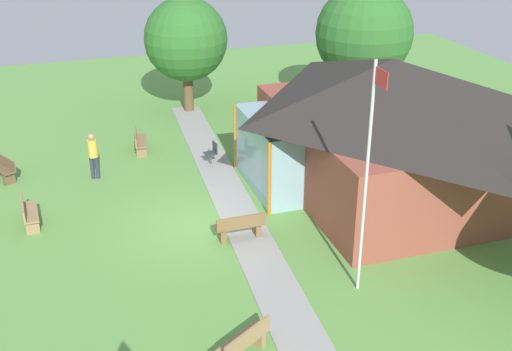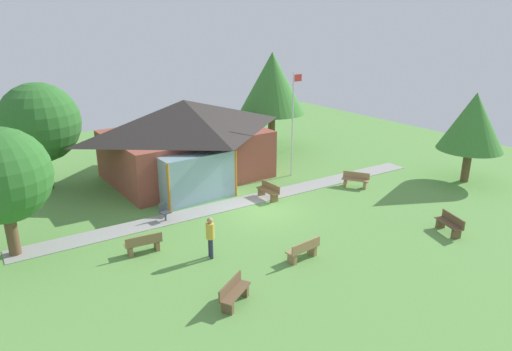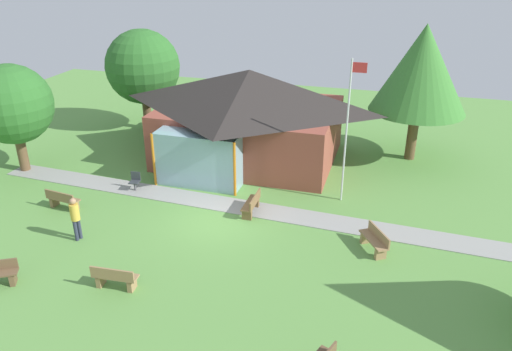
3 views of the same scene
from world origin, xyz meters
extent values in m
plane|color=#609947|center=(0.00, 0.00, 0.00)|extent=(44.00, 44.00, 0.00)
cube|color=brown|center=(-0.66, 6.68, 1.41)|extent=(8.65, 6.46, 2.81)
pyramid|color=#2D2826|center=(-0.66, 6.68, 3.72)|extent=(9.65, 7.46, 1.83)
cube|color=#8CB2BF|center=(-1.96, 2.85, 1.26)|extent=(3.89, 1.20, 2.53)
cylinder|color=orange|center=(-3.90, 2.25, 1.26)|extent=(0.12, 0.12, 2.53)
cylinder|color=orange|center=(-0.01, 2.25, 1.26)|extent=(0.12, 0.12, 2.53)
cube|color=#999993|center=(0.00, 1.29, 0.01)|extent=(22.84, 2.50, 0.03)
cylinder|color=silver|center=(4.59, 3.17, 3.09)|extent=(0.08, 0.08, 6.19)
cube|color=red|center=(4.89, 3.17, 5.84)|extent=(0.60, 0.02, 0.40)
cube|color=brown|center=(1.12, 0.91, 0.45)|extent=(0.45, 1.50, 0.06)
cube|color=brown|center=(1.12, 0.36, 0.20)|extent=(0.40, 0.16, 0.39)
cube|color=brown|center=(1.12, 1.46, 0.20)|extent=(0.40, 0.16, 0.39)
cube|color=brown|center=(1.31, 0.92, 0.66)|extent=(0.07, 1.50, 0.36)
cube|color=#9E7A51|center=(6.22, -0.54, 0.45)|extent=(1.17, 1.50, 0.06)
cube|color=#9E7A51|center=(5.93, -0.07, 0.20)|extent=(0.42, 0.35, 0.39)
cube|color=#9E7A51|center=(6.38, -0.44, 0.66)|extent=(0.85, 1.30, 0.36)
cube|color=brown|center=(-5.50, -6.11, 0.45)|extent=(1.52, 1.12, 0.06)
cube|color=brown|center=(-5.03, -5.84, 0.20)|extent=(0.34, 0.43, 0.39)
cube|color=brown|center=(-5.60, -5.95, 0.66)|extent=(1.34, 0.79, 0.36)
cube|color=olive|center=(-6.59, -0.90, 0.45)|extent=(1.54, 0.63, 0.06)
cube|color=olive|center=(-7.13, -0.82, 0.20)|extent=(0.21, 0.42, 0.39)
cube|color=olive|center=(-6.04, -0.97, 0.20)|extent=(0.21, 0.42, 0.39)
cube|color=olive|center=(-6.61, -1.08, 0.66)|extent=(1.49, 0.26, 0.36)
cube|color=#9E7A51|center=(-1.65, -5.07, 0.45)|extent=(1.52, 0.53, 0.06)
cube|color=#9E7A51|center=(-2.20, -5.11, 0.20)|extent=(0.18, 0.41, 0.39)
cube|color=#9E7A51|center=(-1.10, -5.04, 0.20)|extent=(0.18, 0.41, 0.39)
cube|color=#9E7A51|center=(-1.64, -5.26, 0.66)|extent=(1.50, 0.15, 0.36)
cube|color=#33383D|center=(-4.52, 1.43, 0.44)|extent=(0.49, 0.49, 0.04)
cube|color=#33383D|center=(-4.55, 1.63, 0.66)|extent=(0.44, 0.09, 0.40)
cylinder|color=#4C4C51|center=(-4.52, 1.43, 0.21)|extent=(0.10, 0.10, 0.42)
cylinder|color=#4C4C51|center=(-4.52, 1.43, 0.01)|extent=(0.36, 0.36, 0.02)
cylinder|color=#2D3347|center=(-4.55, -2.78, 0.42)|extent=(0.14, 0.14, 0.85)
cylinder|color=#2D3347|center=(-4.58, -2.96, 0.42)|extent=(0.14, 0.14, 0.85)
cylinder|color=gold|center=(-4.56, -2.87, 1.18)|extent=(0.34, 0.34, 0.65)
sphere|color=tan|center=(-4.56, -2.87, 1.62)|extent=(0.24, 0.24, 0.24)
cylinder|color=brown|center=(-10.90, 1.98, 0.98)|extent=(0.47, 0.47, 1.97)
sphere|color=#2D6B28|center=(-10.90, 1.98, 3.38)|extent=(3.77, 3.77, 3.77)
cylinder|color=brown|center=(-7.95, 9.34, 1.07)|extent=(0.49, 0.49, 2.15)
sphere|color=#2D6B28|center=(-7.95, 9.34, 3.76)|extent=(4.29, 4.29, 4.29)
camera|label=1|loc=(17.05, -3.67, 9.80)|focal=44.31mm
camera|label=2|loc=(-12.74, -17.46, 9.17)|focal=32.70mm
camera|label=3|loc=(6.41, -16.49, 10.15)|focal=34.91mm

